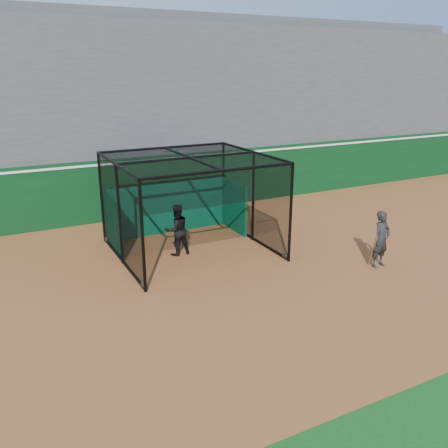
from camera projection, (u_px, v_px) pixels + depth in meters
name	position (u px, v px, depth m)	size (l,w,h in m)	color
ground	(256.00, 291.00, 13.21)	(120.00, 120.00, 0.00)	brown
outfield_wall	(154.00, 184.00, 20.00)	(50.00, 0.50, 2.50)	#093415
grandstand	(124.00, 101.00, 22.20)	(50.00, 7.85, 8.95)	#4C4C4F
batting_cage	(191.00, 206.00, 15.72)	(4.90, 4.71, 3.20)	black
batter	(177.00, 230.00, 15.61)	(0.84, 0.66, 1.73)	black
on_deck_player	(381.00, 239.00, 14.65)	(0.71, 0.52, 1.80)	black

